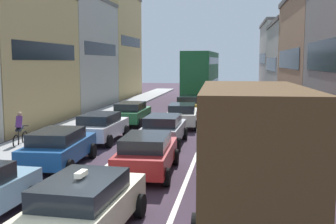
{
  "coord_description": "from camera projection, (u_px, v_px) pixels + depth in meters",
  "views": [
    {
      "loc": [
        3.26,
        -8.61,
        4.17
      ],
      "look_at": [
        0.0,
        12.0,
        1.6
      ],
      "focal_mm": 44.08,
      "sensor_mm": 36.0,
      "label": 1
    }
  ],
  "objects": [
    {
      "name": "sidewalk_left",
      "position": [
        95.0,
        118.0,
        30.1
      ],
      "size": [
        2.6,
        64.0,
        0.14
      ],
      "primitive_type": "cube",
      "color": "#9D9D9D",
      "rests_on": "ground"
    },
    {
      "name": "building_row_right",
      "position": [
        329.0,
        63.0,
        28.99
      ],
      "size": [
        7.2,
        43.9,
        8.44
      ],
      "rotation": [
        0.0,
        0.0,
        -1.57
      ],
      "color": "#B2ADA3",
      "rests_on": "ground"
    },
    {
      "name": "removalist_box_truck",
      "position": [
        249.0,
        146.0,
        10.73
      ],
      "size": [
        2.94,
        7.78,
        3.58
      ],
      "rotation": [
        0.0,
        0.0,
        1.61
      ],
      "color": "#A51E1E",
      "rests_on": "ground"
    },
    {
      "name": "bus_mid_queue_primary",
      "position": [
        201.0,
        75.0,
        40.25
      ],
      "size": [
        3.13,
        10.59,
        5.06
      ],
      "rotation": [
        0.0,
        0.0,
        1.53
      ],
      "color": "#1E6033",
      "rests_on": "ground"
    },
    {
      "name": "cyclist_on_sidewalk",
      "position": [
        20.0,
        130.0,
        20.17
      ],
      "size": [
        0.5,
        1.73,
        1.72
      ],
      "rotation": [
        0.0,
        0.0,
        1.67
      ],
      "color": "black",
      "rests_on": "ground"
    },
    {
      "name": "sedan_left_lane_fourth",
      "position": [
        131.0,
        113.0,
        27.17
      ],
      "size": [
        2.08,
        4.31,
        1.49
      ],
      "rotation": [
        0.0,
        0.0,
        1.57
      ],
      "color": "#19592D",
      "rests_on": "ground"
    },
    {
      "name": "coupe_centre_lane_fourth",
      "position": [
        182.0,
        115.0,
        26.24
      ],
      "size": [
        2.27,
        4.4,
        1.49
      ],
      "rotation": [
        0.0,
        0.0,
        1.63
      ],
      "color": "beige",
      "rests_on": "ground"
    },
    {
      "name": "lane_stripe_right",
      "position": [
        210.0,
        121.0,
        28.8
      ],
      "size": [
        0.16,
        60.0,
        0.01
      ],
      "primitive_type": "cube",
      "color": "silver",
      "rests_on": "ground"
    },
    {
      "name": "lane_stripe_left",
      "position": [
        162.0,
        120.0,
        29.33
      ],
      "size": [
        0.16,
        60.0,
        0.01
      ],
      "primitive_type": "cube",
      "color": "silver",
      "rests_on": "ground"
    },
    {
      "name": "sedan_centre_lane_second",
      "position": [
        147.0,
        153.0,
        15.24
      ],
      "size": [
        2.18,
        4.36,
        1.49
      ],
      "rotation": [
        0.0,
        0.0,
        1.61
      ],
      "color": "#A51E1E",
      "rests_on": "ground"
    },
    {
      "name": "hatchback_centre_lane_third",
      "position": [
        163.0,
        129.0,
        20.69
      ],
      "size": [
        2.07,
        4.31,
        1.49
      ],
      "rotation": [
        0.0,
        0.0,
        1.57
      ],
      "color": "gray",
      "rests_on": "ground"
    },
    {
      "name": "building_row_left",
      "position": [
        43.0,
        50.0,
        33.33
      ],
      "size": [
        7.2,
        43.9,
        11.95
      ],
      "rotation": [
        0.0,
        0.0,
        1.57
      ],
      "color": "beige",
      "rests_on": "ground"
    },
    {
      "name": "sedan_left_lane_third",
      "position": [
        101.0,
        126.0,
        21.46
      ],
      "size": [
        2.16,
        4.35,
        1.49
      ],
      "rotation": [
        0.0,
        0.0,
        1.54
      ],
      "color": "silver",
      "rests_on": "ground"
    },
    {
      "name": "taxi_centre_lane_front",
      "position": [
        85.0,
        205.0,
        9.71
      ],
      "size": [
        2.24,
        4.39,
        1.66
      ],
      "rotation": [
        0.0,
        0.0,
        1.52
      ],
      "color": "beige",
      "rests_on": "ground"
    },
    {
      "name": "wagon_left_lane_second",
      "position": [
        59.0,
        147.0,
        16.37
      ],
      "size": [
        2.23,
        4.38,
        1.49
      ],
      "rotation": [
        0.0,
        0.0,
        1.62
      ],
      "color": "#194C8C",
      "rests_on": "ground"
    },
    {
      "name": "sedan_right_lane_behind_truck",
      "position": [
        236.0,
        140.0,
        17.71
      ],
      "size": [
        2.26,
        4.4,
        1.49
      ],
      "rotation": [
        0.0,
        0.0,
        1.51
      ],
      "color": "black",
      "rests_on": "ground"
    },
    {
      "name": "sedan_centre_lane_fifth",
      "position": [
        190.0,
        105.0,
        32.31
      ],
      "size": [
        2.28,
        4.4,
        1.49
      ],
      "rotation": [
        0.0,
        0.0,
        1.51
      ],
      "color": "#B29319",
      "rests_on": "ground"
    }
  ]
}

